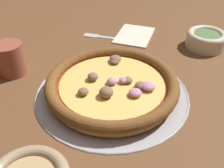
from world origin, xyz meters
name	(u,v)px	position (x,y,z in m)	size (l,w,h in m)	color
ground_plane	(112,93)	(0.00, 0.00, 0.00)	(3.00, 3.00, 0.00)	brown
pizza_tray	(112,92)	(0.00, 0.00, 0.00)	(0.34, 0.34, 0.01)	#9E9EA3
pizza	(112,85)	(0.00, 0.00, 0.02)	(0.29, 0.29, 0.04)	#BC7F42
bowl_far	(206,39)	(0.17, -0.30, 0.02)	(0.11, 0.11, 0.05)	beige
drinking_cup	(10,59)	(0.12, 0.23, 0.04)	(0.07, 0.07, 0.08)	brown
napkin	(134,35)	(0.27, -0.11, 0.00)	(0.17, 0.15, 0.01)	beige
fork	(107,37)	(0.27, -0.03, 0.00)	(0.09, 0.16, 0.00)	#B7B7BC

